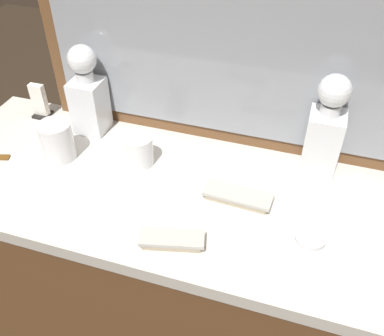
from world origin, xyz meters
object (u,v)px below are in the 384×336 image
Objects in this scene: silver_brush_far_left at (172,240)px; crystal_tumbler_rear at (58,142)px; porcelain_dish at (311,238)px; crystal_decanter_front at (324,137)px; napkin_holder at (40,103)px; crystal_tumbler_center at (140,152)px; crystal_decanter_right at (89,98)px; silver_brush_left at (238,196)px.

crystal_tumbler_rear is at bearing 153.50° from silver_brush_far_left.
crystal_tumbler_rear is 1.56× the size of porcelain_dish.
crystal_decanter_front is 2.62× the size of napkin_holder.
crystal_tumbler_center is at bearing -17.55° from napkin_holder.
crystal_decanter_front is at bearing 12.30° from crystal_tumbler_rear.
crystal_decanter_front reaches higher than crystal_tumbler_rear.
silver_brush_far_left is at bearing -26.50° from crystal_tumbler_rear.
crystal_tumbler_center is at bearing 10.77° from crystal_tumbler_rear.
crystal_decanter_right reaches higher than porcelain_dish.
crystal_tumbler_center is 0.29m from silver_brush_left.
crystal_decanter_right is 0.16m from crystal_tumbler_rear.
silver_brush_far_left is (-0.28, -0.35, -0.10)m from crystal_decanter_front.
napkin_holder is at bearing 178.96° from crystal_decanter_front.
napkin_holder is (-0.16, 0.16, -0.00)m from crystal_tumbler_rear.
silver_brush_far_left is (0.40, -0.20, -0.04)m from crystal_tumbler_rear.
crystal_decanter_right is at bearing 151.89° from crystal_tumbler_center.
crystal_tumbler_center reaches higher than silver_brush_left.
crystal_tumbler_rear is (-0.22, -0.04, 0.01)m from crystal_tumbler_center.
crystal_tumbler_center is at bearing -28.11° from crystal_decanter_right.
porcelain_dish is 0.63× the size of napkin_holder.
silver_brush_far_left is at bearing -128.89° from crystal_decanter_front.
crystal_decanter_right is 0.20m from napkin_holder.
silver_brush_far_left is 0.31m from porcelain_dish.
crystal_decanter_right is 1.56× the size of silver_brush_left.
porcelain_dish is at bearing -16.78° from napkin_holder.
porcelain_dish is at bearing -87.11° from crystal_decanter_front.
crystal_decanter_front is at bearing 0.02° from crystal_decanter_right.
silver_brush_left is (0.51, -0.02, -0.04)m from crystal_tumbler_rear.
silver_brush_left is at bearing -135.97° from crystal_decanter_front.
crystal_decanter_front is 3.39× the size of crystal_tumbler_center.
silver_brush_left is 1.56× the size of napkin_holder.
crystal_decanter_front reaches higher than napkin_holder.
silver_brush_far_left is 0.88× the size of silver_brush_left.
crystal_decanter_front is 1.89× the size of silver_brush_far_left.
porcelain_dish is (0.01, -0.24, -0.11)m from crystal_decanter_front.
silver_brush_left is (0.48, -0.17, -0.09)m from crystal_decanter_right.
silver_brush_far_left is at bearing -120.75° from silver_brush_left.
silver_brush_far_left reaches higher than porcelain_dish.
napkin_holder is (-0.86, 0.26, 0.04)m from porcelain_dish.
crystal_decanter_front reaches higher than silver_brush_left.
crystal_decanter_right reaches higher than crystal_tumbler_rear.
crystal_tumbler_center is at bearing -166.96° from crystal_decanter_front.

